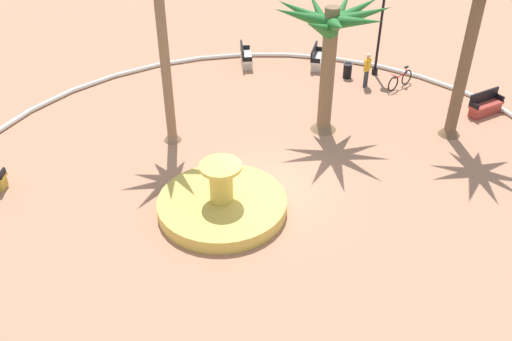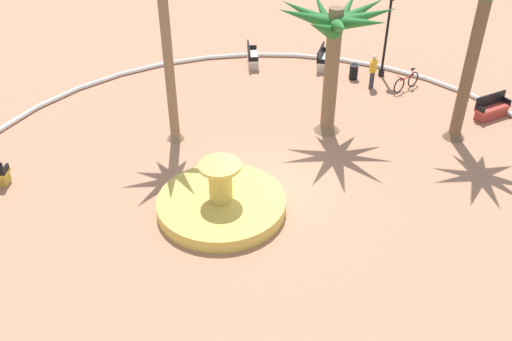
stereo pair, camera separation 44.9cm
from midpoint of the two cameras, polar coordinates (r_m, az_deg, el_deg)
name	(u,v)px [view 1 (the left image)]	position (r m, az deg, el deg)	size (l,w,h in m)	color
ground_plane	(270,188)	(19.21, 0.74, -1.84)	(80.00, 80.00, 0.00)	tan
plaza_curb	(270,186)	(19.15, 0.74, -1.60)	(22.99, 22.99, 0.20)	silver
fountain	(222,204)	(18.12, -4.20, -3.41)	(4.19, 4.19, 1.80)	gold
palm_tree_by_curb	(331,35)	(20.99, 7.07, 13.53)	(4.32, 4.18, 5.26)	brown
palm_tree_mid_plaza	(479,2)	(21.33, 21.23, 15.72)	(3.77, 3.65, 6.78)	brown
bench_east	(485,107)	(25.30, 21.90, 6.07)	(1.27, 1.62, 1.00)	#B73D33
bench_southeast	(246,58)	(28.05, -1.51, 11.39)	(1.30, 1.61, 1.00)	beige
bench_southwest	(317,60)	(28.01, 5.80, 11.19)	(0.87, 1.67, 1.00)	beige
lamppost	(381,24)	(26.81, 12.17, 14.45)	(0.32, 0.32, 4.25)	black
trash_bin	(348,70)	(27.00, 8.86, 10.11)	(0.46, 0.46, 0.73)	black
bicycle_red_frame	(400,80)	(26.48, 14.03, 8.96)	(0.70, 1.63, 0.94)	black
person_cyclist_helmet	(367,68)	(26.05, 10.79, 10.21)	(0.23, 0.53, 1.60)	#33333D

